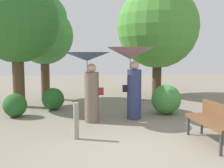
% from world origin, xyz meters
% --- Properties ---
extents(ground_plane, '(40.00, 40.00, 0.00)m').
position_xyz_m(ground_plane, '(0.00, 0.00, 0.00)').
color(ground_plane, gray).
extents(person_left, '(1.25, 1.25, 1.93)m').
position_xyz_m(person_left, '(-0.69, 2.33, 1.40)').
color(person_left, '#6B5B4C').
rests_on(person_left, ground).
extents(person_right, '(1.33, 1.33, 2.08)m').
position_xyz_m(person_right, '(0.53, 2.58, 1.56)').
color(person_right, navy).
rests_on(person_right, ground).
extents(park_bench, '(0.58, 1.53, 0.83)m').
position_xyz_m(park_bench, '(1.87, 0.21, 0.51)').
color(park_bench, '#38383D').
rests_on(park_bench, ground).
extents(tree_near_left, '(2.38, 2.38, 4.32)m').
position_xyz_m(tree_near_left, '(-2.42, 6.38, 2.88)').
color(tree_near_left, '#4C3823').
rests_on(tree_near_left, ground).
extents(tree_near_right, '(3.65, 3.65, 5.39)m').
position_xyz_m(tree_near_right, '(2.51, 6.84, 3.37)').
color(tree_near_right, '#42301E').
rests_on(tree_near_right, ground).
extents(tree_mid_left, '(2.95, 2.95, 5.06)m').
position_xyz_m(tree_mid_left, '(-3.14, 4.79, 3.32)').
color(tree_mid_left, '#4C3823').
rests_on(tree_mid_left, ground).
extents(bush_path_left, '(0.93, 0.93, 0.93)m').
position_xyz_m(bush_path_left, '(1.75, 3.08, 0.46)').
color(bush_path_left, '#428C3D').
rests_on(bush_path_left, ground).
extents(bush_path_right, '(0.75, 0.75, 0.75)m').
position_xyz_m(bush_path_right, '(-1.87, 4.12, 0.38)').
color(bush_path_right, '#235B23').
rests_on(bush_path_right, ground).
extents(bush_behind_bench, '(0.71, 0.71, 0.71)m').
position_xyz_m(bush_behind_bench, '(-2.90, 3.19, 0.36)').
color(bush_behind_bench, '#235B23').
rests_on(bush_behind_bench, ground).
extents(path_marker_post, '(0.12, 0.12, 0.82)m').
position_xyz_m(path_marker_post, '(-1.02, 0.83, 0.41)').
color(path_marker_post, gray).
rests_on(path_marker_post, ground).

